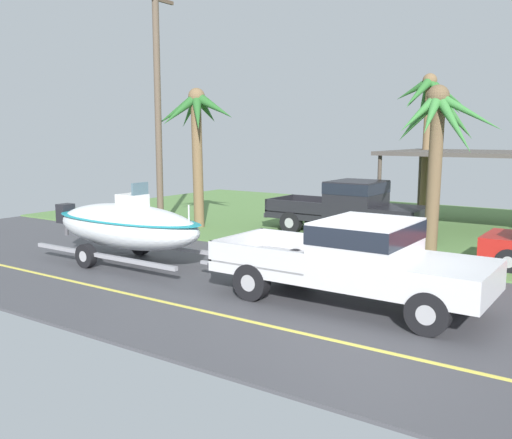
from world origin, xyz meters
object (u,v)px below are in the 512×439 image
(pickup_truck_towing, at_px, (365,258))
(parked_pickup_background, at_px, (355,206))
(palm_tree_near_right, at_px, (428,110))
(palm_tree_near_left, at_px, (437,131))
(utility_pole, at_px, (158,105))
(palm_tree_mid, at_px, (197,123))
(carport_awning, at_px, (489,155))
(boat_on_trailer, at_px, (126,226))

(pickup_truck_towing, bearing_deg, parked_pickup_background, 115.87)
(parked_pickup_background, xyz_separation_m, palm_tree_near_right, (0.87, 4.81, 3.43))
(pickup_truck_towing, distance_m, palm_tree_near_left, 6.22)
(utility_pole, bearing_deg, parked_pickup_background, 23.79)
(palm_tree_mid, bearing_deg, palm_tree_near_left, 0.16)
(carport_awning, distance_m, palm_tree_near_left, 5.58)
(pickup_truck_towing, xyz_separation_m, utility_pole, (-10.15, 4.59, 3.56))
(pickup_truck_towing, height_order, carport_awning, carport_awning)
(palm_tree_near_left, height_order, palm_tree_near_right, palm_tree_near_right)
(palm_tree_near_right, bearing_deg, pickup_truck_towing, -77.35)
(boat_on_trailer, relative_size, palm_tree_near_right, 1.07)
(boat_on_trailer, distance_m, palm_tree_mid, 6.67)
(pickup_truck_towing, bearing_deg, utility_pole, 155.66)
(parked_pickup_background, xyz_separation_m, palm_tree_mid, (-5.55, -1.86, 2.86))
(pickup_truck_towing, height_order, palm_tree_mid, palm_tree_mid)
(palm_tree_near_left, relative_size, palm_tree_mid, 0.94)
(pickup_truck_towing, xyz_separation_m, palm_tree_near_right, (-2.76, 12.28, 3.48))
(palm_tree_mid, bearing_deg, parked_pickup_background, 18.49)
(carport_awning, height_order, palm_tree_near_left, palm_tree_near_left)
(boat_on_trailer, distance_m, palm_tree_near_right, 13.44)
(palm_tree_near_left, bearing_deg, utility_pole, -173.91)
(boat_on_trailer, bearing_deg, utility_pole, 124.45)
(pickup_truck_towing, relative_size, utility_pole, 0.68)
(utility_pole, bearing_deg, palm_tree_near_right, 46.09)
(pickup_truck_towing, height_order, parked_pickup_background, parked_pickup_background)
(carport_awning, bearing_deg, pickup_truck_towing, -89.52)
(pickup_truck_towing, height_order, palm_tree_near_right, palm_tree_near_right)
(palm_tree_near_left, height_order, utility_pole, utility_pole)
(parked_pickup_background, distance_m, utility_pole, 7.96)
(parked_pickup_background, height_order, palm_tree_near_left, palm_tree_near_left)
(boat_on_trailer, distance_m, carport_awning, 13.23)
(palm_tree_near_right, bearing_deg, palm_tree_near_left, -70.07)
(palm_tree_near_right, bearing_deg, palm_tree_mid, -133.93)
(carport_awning, distance_m, palm_tree_near_right, 3.36)
(palm_tree_mid, height_order, utility_pole, utility_pole)
(boat_on_trailer, relative_size, palm_tree_mid, 1.22)
(palm_tree_near_left, bearing_deg, carport_awning, 87.36)
(pickup_truck_towing, relative_size, carport_awning, 0.86)
(carport_awning, xyz_separation_m, palm_tree_near_right, (-2.66, 1.13, 1.72))
(carport_awning, bearing_deg, utility_pole, -146.90)
(parked_pickup_background, relative_size, palm_tree_near_left, 1.18)
(parked_pickup_background, height_order, utility_pole, utility_pole)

